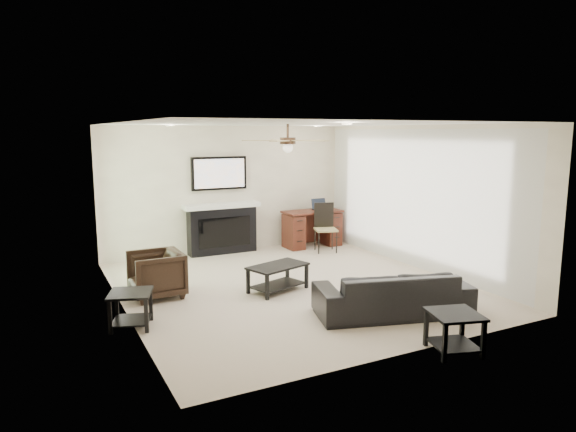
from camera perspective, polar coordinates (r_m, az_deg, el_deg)
name	(u,v)px	position (r m, az deg, el deg)	size (l,w,h in m)	color
room_shell	(299,178)	(7.91, 1.26, 4.26)	(5.50, 5.54, 2.52)	beige
sofa	(392,293)	(6.95, 11.53, -8.37)	(2.01, 0.79, 0.59)	black
armchair	(156,274)	(7.74, -14.44, -6.28)	(0.72, 0.75, 0.68)	black
coffee_table	(278,278)	(7.81, -1.14, -6.90)	(0.90, 0.50, 0.40)	black
end_table_near	(454,333)	(6.00, 17.96, -12.23)	(0.52, 0.52, 0.45)	black
end_table_left	(131,310)	(6.69, -17.04, -9.92)	(0.50, 0.50, 0.45)	black
fireplace_unit	(222,206)	(10.12, -7.35, 1.15)	(1.52, 0.34, 1.91)	black
desk	(312,228)	(10.76, 2.70, -1.40)	(1.22, 0.56, 0.76)	#3D180F
desk_chair	(326,228)	(10.27, 4.22, -1.33)	(0.42, 0.44, 0.97)	black
laptop	(321,205)	(10.76, 3.70, 1.27)	(0.33, 0.24, 0.23)	black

